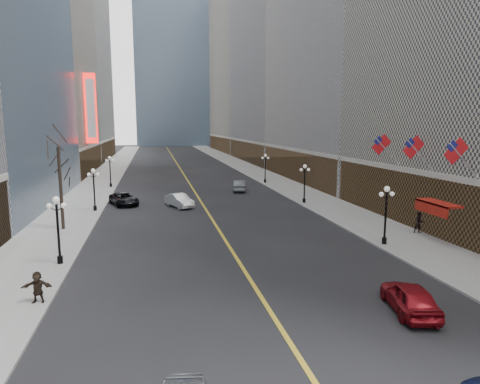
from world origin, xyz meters
name	(u,v)px	position (x,y,z in m)	size (l,w,h in m)	color
sidewalk_east	(272,179)	(14.00, 70.00, 0.07)	(6.00, 230.00, 0.15)	gray
sidewalk_west	(99,184)	(-14.00, 70.00, 0.07)	(6.00, 230.00, 0.15)	gray
lane_line	(184,175)	(0.00, 80.00, 0.01)	(0.25, 200.00, 0.02)	gold
bldg_east_c	(295,64)	(29.88, 106.00, 24.18)	(26.60, 40.60, 48.80)	#9B9B9E
bldg_east_d	(255,60)	(29.90, 149.00, 31.17)	(26.60, 46.60, 62.80)	#B0A892
bldg_west_c	(10,34)	(-29.88, 87.00, 25.19)	(26.60, 30.60, 50.80)	#B0A892
bldg_west_d	(50,16)	(-29.92, 121.00, 36.17)	(26.60, 38.60, 72.80)	#BCB9B3
streetlamp_east_1	(386,209)	(11.80, 30.00, 2.90)	(1.26, 0.44, 4.52)	black
streetlamp_east_2	(305,179)	(11.80, 48.00, 2.90)	(1.26, 0.44, 4.52)	black
streetlamp_east_3	(265,165)	(11.80, 66.00, 2.90)	(1.26, 0.44, 4.52)	black
streetlamp_west_1	(58,223)	(-11.80, 30.00, 2.90)	(1.26, 0.44, 4.52)	black
streetlamp_west_2	(94,185)	(-11.80, 48.00, 2.90)	(1.26, 0.44, 4.52)	black
streetlamp_west_3	(110,168)	(-11.80, 66.00, 2.90)	(1.26, 0.44, 4.52)	black
flag_3	(458,153)	(15.31, 27.00, 7.29)	(2.87, 0.12, 2.87)	#B2B2B7
flag_4	(415,149)	(15.31, 32.00, 7.29)	(2.87, 0.12, 2.87)	#B2B2B7
flag_5	(383,146)	(15.31, 37.00, 7.29)	(2.87, 0.12, 2.87)	#B2B2B7
awning_c	(436,205)	(16.11, 30.00, 3.08)	(1.40, 4.00, 0.93)	maroon
theatre_marquee	(91,108)	(-15.88, 80.00, 12.00)	(2.00, 0.55, 12.00)	red
tree_west_far	(59,160)	(-13.50, 40.00, 6.24)	(3.60, 3.60, 7.92)	#2D231C
car_nb_mid	(179,200)	(-2.75, 48.92, 0.75)	(1.60, 4.57, 1.51)	silver
car_nb_far	(124,199)	(-9.00, 51.40, 0.71)	(2.37, 5.14, 1.43)	black
car_sb_mid	(410,297)	(6.80, 18.95, 0.77)	(1.82, 4.53, 1.54)	maroon
car_sb_far	(240,186)	(6.25, 58.93, 0.78)	(1.64, 4.71, 1.55)	#4F5357
ped_east_walk	(419,223)	(16.40, 32.40, 1.06)	(0.89, 0.49, 1.83)	black
ped_west_far	(37,287)	(-11.60, 23.55, 0.98)	(1.54, 0.44, 1.66)	black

